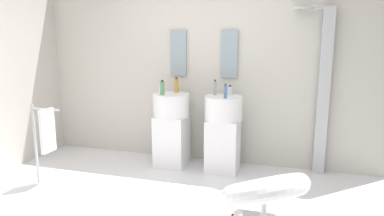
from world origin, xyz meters
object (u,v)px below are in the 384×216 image
at_px(pedestal_sink_left, 171,127).
at_px(soap_bottle_amber, 177,85).
at_px(pedestal_sink_right, 223,131).
at_px(shower_column, 323,89).
at_px(soap_bottle_white, 161,89).
at_px(lounge_chair, 265,195).
at_px(soap_bottle_green, 162,88).
at_px(soap_bottle_clear, 230,90).
at_px(towel_rack, 46,132).
at_px(soap_bottle_grey, 215,88).
at_px(soap_bottle_blue, 225,92).

height_order(pedestal_sink_left, soap_bottle_amber, soap_bottle_amber).
height_order(pedestal_sink_right, soap_bottle_amber, soap_bottle_amber).
relative_size(shower_column, soap_bottle_white, 15.93).
distance_m(lounge_chair, soap_bottle_green, 2.02).
xyz_separation_m(soap_bottle_amber, soap_bottle_white, (-0.18, -0.11, -0.03)).
bearing_deg(soap_bottle_white, soap_bottle_amber, 31.26).
distance_m(pedestal_sink_left, soap_bottle_green, 0.55).
distance_m(shower_column, lounge_chair, 1.85).
distance_m(soap_bottle_amber, soap_bottle_clear, 0.72).
height_order(pedestal_sink_left, towel_rack, pedestal_sink_left).
height_order(lounge_chair, soap_bottle_white, soap_bottle_white).
bearing_deg(soap_bottle_green, pedestal_sink_left, 58.70).
xyz_separation_m(pedestal_sink_left, soap_bottle_green, (-0.07, -0.12, 0.54)).
distance_m(shower_column, soap_bottle_clear, 1.13).
height_order(pedestal_sink_right, soap_bottle_grey, soap_bottle_grey).
distance_m(shower_column, soap_bottle_white, 2.03).
xyz_separation_m(soap_bottle_green, soap_bottle_grey, (0.65, 0.18, 0.00)).
bearing_deg(shower_column, soap_bottle_blue, -160.82).
relative_size(pedestal_sink_right, shower_column, 0.52).
xyz_separation_m(lounge_chair, soap_bottle_amber, (-1.32, 1.50, 0.72)).
relative_size(towel_rack, soap_bottle_green, 4.99).
height_order(pedestal_sink_right, soap_bottle_clear, soap_bottle_clear).
height_order(pedestal_sink_left, soap_bottle_white, soap_bottle_white).
relative_size(pedestal_sink_right, soap_bottle_green, 5.63).
relative_size(pedestal_sink_right, soap_bottle_clear, 8.60).
distance_m(soap_bottle_green, soap_bottle_grey, 0.67).
bearing_deg(soap_bottle_amber, pedestal_sink_left, -102.58).
bearing_deg(soap_bottle_white, soap_bottle_green, -62.50).
bearing_deg(pedestal_sink_left, lounge_chair, -45.23).
xyz_separation_m(shower_column, soap_bottle_blue, (-1.13, -0.39, -0.03)).
xyz_separation_m(pedestal_sink_right, soap_bottle_white, (-0.85, 0.03, 0.51)).
xyz_separation_m(lounge_chair, soap_bottle_grey, (-0.78, 1.42, 0.71)).
bearing_deg(soap_bottle_grey, shower_column, 8.74).
bearing_deg(lounge_chair, soap_bottle_green, 138.94).
relative_size(soap_bottle_grey, soap_bottle_white, 1.53).
bearing_deg(towel_rack, shower_column, 23.02).
xyz_separation_m(towel_rack, soap_bottle_clear, (1.91, 1.16, 0.40)).
height_order(pedestal_sink_left, soap_bottle_blue, soap_bottle_blue).
relative_size(shower_column, soap_bottle_green, 10.76).
bearing_deg(soap_bottle_clear, lounge_chair, -68.17).
bearing_deg(lounge_chair, towel_rack, 172.38).
relative_size(soap_bottle_green, soap_bottle_grey, 0.97).
bearing_deg(pedestal_sink_left, shower_column, 7.89).
height_order(soap_bottle_green, soap_bottle_white, soap_bottle_green).
xyz_separation_m(lounge_chair, soap_bottle_white, (-1.50, 1.39, 0.68)).
bearing_deg(pedestal_sink_right, soap_bottle_amber, 168.64).
height_order(towel_rack, soap_bottle_clear, soap_bottle_clear).
bearing_deg(soap_bottle_green, soap_bottle_clear, 17.29).
bearing_deg(soap_bottle_white, soap_bottle_grey, 2.70).
bearing_deg(soap_bottle_blue, towel_rack, -154.79).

